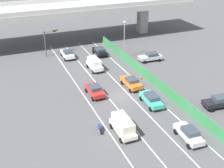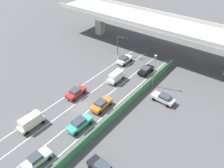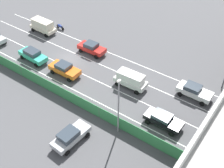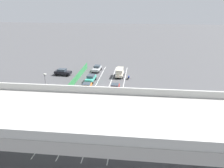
# 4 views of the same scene
# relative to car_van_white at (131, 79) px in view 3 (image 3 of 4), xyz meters

# --- Properties ---
(ground_plane) EXTENTS (300.00, 300.00, 0.00)m
(ground_plane) POSITION_rel_car_van_white_xyz_m (0.05, -10.85, -1.22)
(ground_plane) COLOR #4C4C4F
(lane_line_left_edge) EXTENTS (0.14, 44.41, 0.01)m
(lane_line_left_edge) POSITION_rel_car_van_white_xyz_m (-4.80, -6.64, -1.21)
(lane_line_left_edge) COLOR silver
(lane_line_left_edge) RESTS_ON ground
(lane_line_mid_left) EXTENTS (0.14, 44.41, 0.01)m
(lane_line_mid_left) POSITION_rel_car_van_white_xyz_m (-1.56, -6.64, -1.21)
(lane_line_mid_left) COLOR silver
(lane_line_mid_left) RESTS_ON ground
(lane_line_mid_right) EXTENTS (0.14, 44.41, 0.01)m
(lane_line_mid_right) POSITION_rel_car_van_white_xyz_m (1.67, -6.64, -1.21)
(lane_line_mid_right) COLOR silver
(lane_line_mid_right) RESTS_ON ground
(lane_line_right_edge) EXTENTS (0.14, 44.41, 0.01)m
(lane_line_right_edge) POSITION_rel_car_van_white_xyz_m (4.90, -6.64, -1.21)
(lane_line_right_edge) COLOR silver
(lane_line_right_edge) RESTS_ON ground
(green_fence) EXTENTS (0.10, 40.51, 1.69)m
(green_fence) POSITION_rel_car_van_white_xyz_m (6.85, -6.64, -0.37)
(green_fence) COLOR #338447
(green_fence) RESTS_ON ground
(car_van_white) EXTENTS (2.06, 4.38, 2.15)m
(car_van_white) POSITION_rel_car_van_white_xyz_m (0.00, 0.00, 0.00)
(car_van_white) COLOR silver
(car_van_white) RESTS_ON ground
(car_taxi_teal) EXTENTS (2.15, 4.78, 1.72)m
(car_taxi_teal) POSITION_rel_car_van_white_xyz_m (3.34, -14.87, -0.27)
(car_taxi_teal) COLOR teal
(car_taxi_teal) RESTS_ON ground
(car_van_cream) EXTENTS (2.13, 4.66, 2.22)m
(car_van_cream) POSITION_rel_car_van_white_xyz_m (-3.32, -19.64, 0.04)
(car_van_cream) COLOR beige
(car_van_cream) RESTS_ON ground
(car_sedan_red) EXTENTS (2.08, 4.39, 1.68)m
(car_sedan_red) POSITION_rel_car_van_white_xyz_m (-3.21, -9.10, -0.29)
(car_sedan_red) COLOR red
(car_sedan_red) RESTS_ON ground
(car_sedan_white) EXTENTS (2.06, 4.39, 1.68)m
(car_sedan_white) POSITION_rel_car_van_white_xyz_m (-3.01, 7.57, -0.29)
(car_sedan_white) COLOR white
(car_sedan_white) RESTS_ON ground
(car_sedan_black) EXTENTS (2.06, 4.43, 1.52)m
(car_sedan_black) POSITION_rel_car_van_white_xyz_m (3.51, 6.67, -0.34)
(car_sedan_black) COLOR black
(car_sedan_black) RESTS_ON ground
(car_taxi_orange) EXTENTS (2.11, 4.56, 1.66)m
(car_taxi_orange) POSITION_rel_car_van_white_xyz_m (3.10, -8.83, -0.30)
(car_taxi_orange) COLOR orange
(car_taxi_orange) RESTS_ON ground
(motorcycle) EXTENTS (0.60, 1.94, 0.93)m
(motorcycle) POSITION_rel_car_van_white_xyz_m (-5.75, -18.06, -0.76)
(motorcycle) COLOR black
(motorcycle) RESTS_ON ground
(parked_wagon_silver) EXTENTS (4.62, 2.25, 1.69)m
(parked_wagon_silver) POSITION_rel_car_van_white_xyz_m (11.49, -0.21, -0.29)
(parked_wagon_silver) COLOR #B2B5B7
(parked_wagon_silver) RESTS_ON ground
(street_lamp) EXTENTS (0.60, 0.36, 7.47)m
(street_lamp) POSITION_rel_car_van_white_xyz_m (7.29, 3.07, 3.29)
(street_lamp) COLOR gray
(street_lamp) RESTS_ON ground
(traffic_cone) EXTENTS (0.47, 0.47, 0.56)m
(traffic_cone) POSITION_rel_car_van_white_xyz_m (6.00, -6.54, -0.96)
(traffic_cone) COLOR orange
(traffic_cone) RESTS_ON ground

